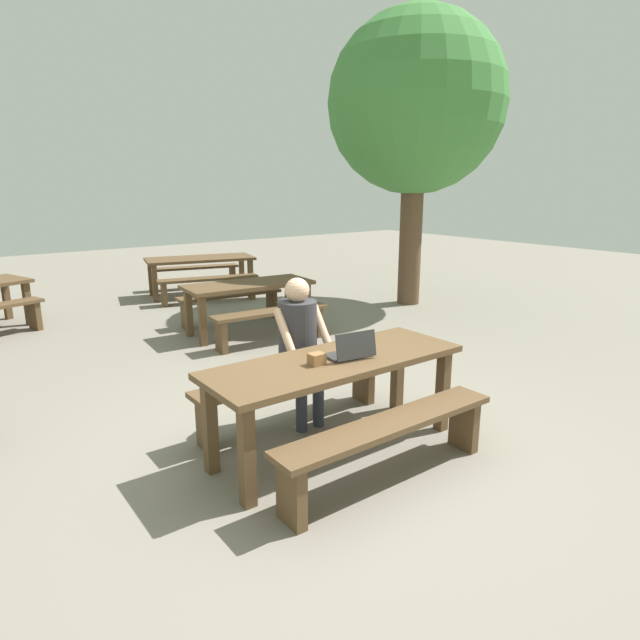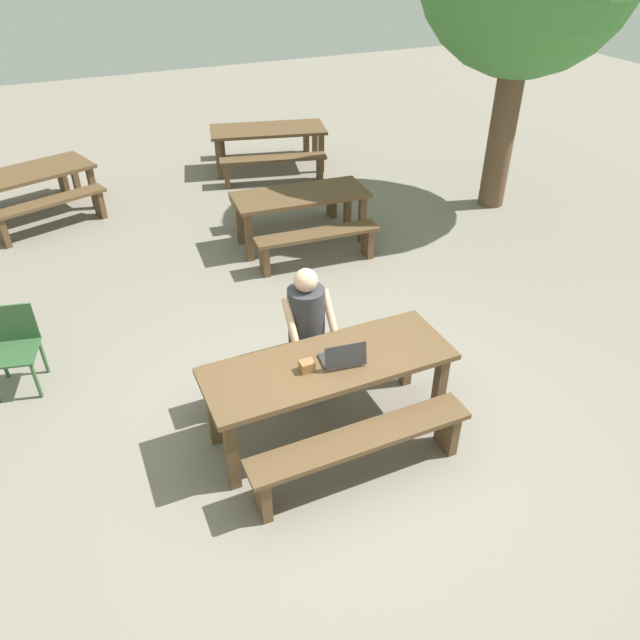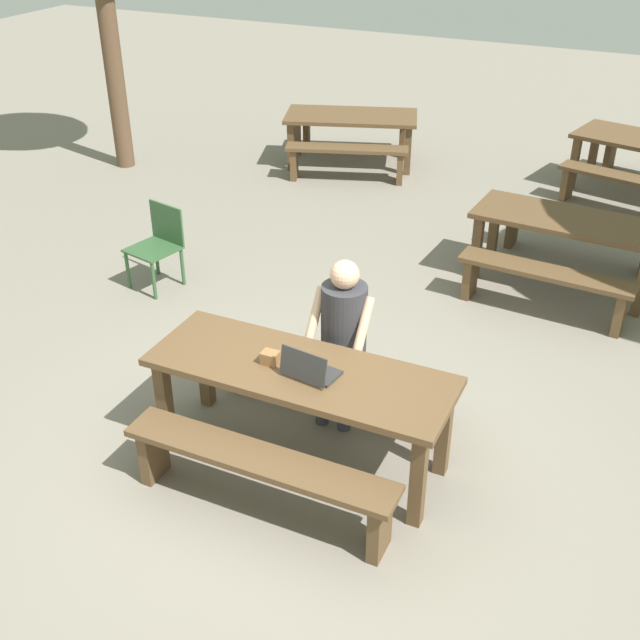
# 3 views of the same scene
# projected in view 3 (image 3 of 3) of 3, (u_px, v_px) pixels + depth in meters

# --- Properties ---
(ground_plane) EXTENTS (30.00, 30.00, 0.00)m
(ground_plane) POSITION_uv_depth(u_px,v_px,m) (302.00, 456.00, 5.69)
(ground_plane) COLOR gray
(picnic_table_front) EXTENTS (2.11, 0.74, 0.77)m
(picnic_table_front) POSITION_uv_depth(u_px,v_px,m) (300.00, 382.00, 5.35)
(picnic_table_front) COLOR brown
(picnic_table_front) RESTS_ON ground
(bench_near) EXTENTS (1.86, 0.30, 0.47)m
(bench_near) POSITION_uv_depth(u_px,v_px,m) (259.00, 470.00, 5.03)
(bench_near) COLOR brown
(bench_near) RESTS_ON ground
(bench_far) EXTENTS (1.86, 0.30, 0.47)m
(bench_far) POSITION_uv_depth(u_px,v_px,m) (336.00, 373.00, 5.98)
(bench_far) COLOR brown
(bench_far) RESTS_ON ground
(laptop) EXTENTS (0.38, 0.29, 0.22)m
(laptop) POSITION_uv_depth(u_px,v_px,m) (309.00, 369.00, 5.19)
(laptop) COLOR #2D2D2D
(laptop) RESTS_ON picnic_table_front
(small_pouch) EXTENTS (0.11, 0.09, 0.09)m
(small_pouch) POSITION_uv_depth(u_px,v_px,m) (270.00, 358.00, 5.33)
(small_pouch) COLOR olive
(small_pouch) RESTS_ON picnic_table_front
(person_seated) EXTENTS (0.45, 0.43, 1.31)m
(person_seated) POSITION_uv_depth(u_px,v_px,m) (342.00, 328.00, 5.72)
(person_seated) COLOR #333847
(person_seated) RESTS_ON ground
(plastic_chair) EXTENTS (0.53, 0.53, 0.81)m
(plastic_chair) POSITION_uv_depth(u_px,v_px,m) (159.00, 244.00, 7.76)
(plastic_chair) COLOR #335933
(plastic_chair) RESTS_ON ground
(bench_mid_south) EXTENTS (1.79, 0.71, 0.45)m
(bench_mid_south) POSITION_uv_depth(u_px,v_px,m) (632.00, 187.00, 9.37)
(bench_mid_south) COLOR brown
(bench_mid_south) RESTS_ON ground
(picnic_table_rear) EXTENTS (1.96, 1.37, 0.70)m
(picnic_table_rear) POSITION_uv_depth(u_px,v_px,m) (351.00, 122.00, 10.76)
(picnic_table_rear) COLOR brown
(picnic_table_rear) RESTS_ON ground
(bench_rear_south) EXTENTS (1.61, 0.79, 0.46)m
(bench_rear_south) POSITION_uv_depth(u_px,v_px,m) (347.00, 156.00, 10.33)
(bench_rear_south) COLOR brown
(bench_rear_south) RESTS_ON ground
(bench_rear_north) EXTENTS (1.61, 0.79, 0.46)m
(bench_rear_north) POSITION_uv_depth(u_px,v_px,m) (354.00, 126.00, 11.45)
(bench_rear_north) COLOR brown
(bench_rear_north) RESTS_ON ground
(picnic_table_distant) EXTENTS (1.84, 0.87, 0.72)m
(picnic_table_distant) POSITION_uv_depth(u_px,v_px,m) (567.00, 229.00, 7.66)
(picnic_table_distant) COLOR brown
(picnic_table_distant) RESTS_ON ground
(bench_distant_south) EXTENTS (1.63, 0.42, 0.46)m
(bench_distant_south) POSITION_uv_depth(u_px,v_px,m) (544.00, 281.00, 7.29)
(bench_distant_south) COLOR brown
(bench_distant_south) RESTS_ON ground
(bench_distant_north) EXTENTS (1.63, 0.42, 0.46)m
(bench_distant_north) POSITION_uv_depth(u_px,v_px,m) (579.00, 229.00, 8.31)
(bench_distant_north) COLOR brown
(bench_distant_north) RESTS_ON ground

